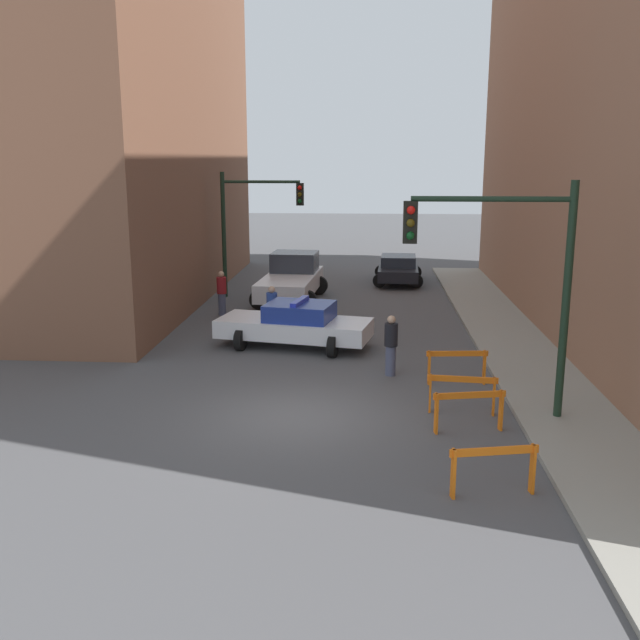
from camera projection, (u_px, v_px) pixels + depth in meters
The scene contains 15 objects.
ground_plane at pixel (295, 416), 16.30m from camera, with size 120.00×120.00×0.00m, color #4C4C4F.
sidewalk_right at pixel (572, 420), 15.88m from camera, with size 2.40×44.00×0.12m.
building_corner_left at pixel (34, 92), 28.83m from camera, with size 14.00×20.00×16.72m.
traffic_light_near at pixel (513, 265), 15.29m from camera, with size 3.64×0.35×5.20m.
traffic_light_far at pixel (250, 216), 29.41m from camera, with size 3.44×0.35×5.20m.
police_car at pixel (295, 324), 22.08m from camera, with size 4.98×2.94×1.52m.
white_truck at pixel (292, 279), 29.23m from camera, with size 2.87×5.52×1.90m.
parked_car_near at pixel (398, 269), 33.41m from camera, with size 2.40×4.38×1.31m.
pedestrian_crossing at pixel (272, 310), 23.47m from camera, with size 0.37×0.37×1.66m.
pedestrian_corner at pixel (222, 292), 26.53m from camera, with size 0.49×0.49×1.66m.
pedestrian_sidewalk at pixel (391, 344), 19.17m from camera, with size 0.47×0.47×1.66m.
barrier_front at pixel (494, 463), 12.34m from camera, with size 1.58×0.46×0.90m.
barrier_mid at pixel (469, 405), 15.23m from camera, with size 1.58×0.45×0.90m.
barrier_back at pixel (462, 388), 16.32m from camera, with size 1.60×0.30×0.90m.
barrier_corner at pixel (457, 361), 18.44m from camera, with size 1.60×0.29×0.90m.
Camera 1 is at (1.60, -15.32, 5.78)m, focal length 40.00 mm.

